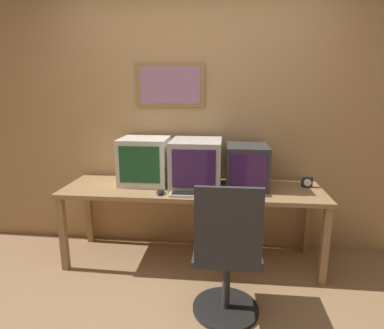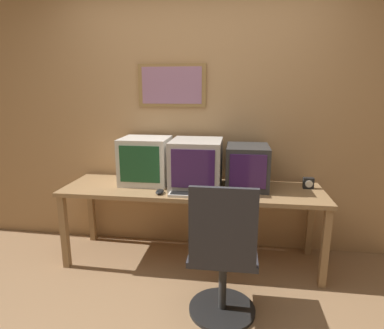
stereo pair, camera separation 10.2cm
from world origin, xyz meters
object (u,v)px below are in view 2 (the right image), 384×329
monitor_center (196,164)px  desk_clock (308,183)px  office_chair (223,261)px  keyboard_main (194,194)px  mouse_far_corner (160,192)px  monitor_left (146,161)px  monitor_right (247,167)px  mouse_near_keyboard (228,194)px

monitor_center → desk_clock: (0.99, 0.08, -0.16)m
monitor_center → office_chair: monitor_center is taller
monitor_center → keyboard_main: monitor_center is taller
mouse_far_corner → desk_clock: bearing=14.4°
monitor_left → keyboard_main: monitor_left is taller
monitor_left → office_chair: monitor_left is taller
monitor_right → desk_clock: bearing=3.4°
mouse_near_keyboard → mouse_far_corner: (-0.57, 0.00, -0.00)m
monitor_center → monitor_right: bearing=6.2°
monitor_center → monitor_left: bearing=173.2°
mouse_near_keyboard → office_chair: office_chair is taller
desk_clock → office_chair: (-0.71, -0.87, -0.33)m
keyboard_main → desk_clock: desk_clock is taller
monitor_right → keyboard_main: 0.56m
monitor_right → keyboard_main: (-0.44, -0.30, -0.18)m
keyboard_main → office_chair: bearing=-63.3°
mouse_near_keyboard → keyboard_main: bearing=-180.0°
keyboard_main → mouse_far_corner: 0.29m
monitor_left → mouse_far_corner: (0.20, -0.30, -0.20)m
desk_clock → mouse_near_keyboard: bearing=-154.8°
monitor_left → mouse_near_keyboard: bearing=-21.7°
monitor_right → desk_clock: 0.56m
monitor_right → desk_clock: monitor_right is taller
mouse_far_corner → office_chair: 0.83m
monitor_right → mouse_near_keyboard: (-0.16, -0.30, -0.17)m
mouse_near_keyboard → desk_clock: (0.70, 0.33, 0.03)m
office_chair → monitor_center: bearing=109.7°
mouse_near_keyboard → office_chair: (-0.01, -0.54, -0.30)m
monitor_left → desk_clock: bearing=0.9°
desk_clock → office_chair: size_ratio=0.10×
mouse_near_keyboard → office_chair: 0.61m
keyboard_main → mouse_near_keyboard: size_ratio=4.02×
monitor_left → office_chair: bearing=-47.9°
mouse_far_corner → keyboard_main: bearing=-0.5°
monitor_left → keyboard_main: 0.61m
monitor_left → monitor_right: (0.93, -0.01, -0.02)m
monitor_left → desk_clock: size_ratio=4.49×
monitor_right → mouse_near_keyboard: monitor_right is taller
monitor_center → office_chair: (0.28, -0.79, -0.49)m
mouse_far_corner → desk_clock: size_ratio=1.23×
monitor_right → office_chair: bearing=-101.3°
monitor_center → monitor_right: monitor_center is taller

